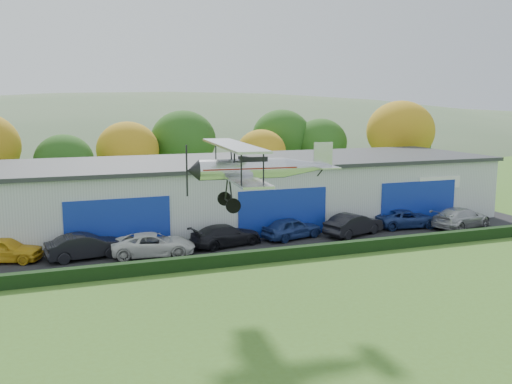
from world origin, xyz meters
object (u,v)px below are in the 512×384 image
object	(u,v)px
hangar	(255,190)
car_6	(407,219)
car_5	(354,224)
car_0	(4,249)
car_3	(226,235)
car_2	(154,244)
biplane	(255,166)
car_7	(461,218)
car_4	(292,228)
car_1	(86,246)

from	to	relation	value
hangar	car_6	size ratio (longest dim) A/B	7.95
hangar	car_5	distance (m)	9.32
car_0	hangar	bearing A→B (deg)	-52.50
hangar	car_3	distance (m)	8.93
hangar	car_2	distance (m)	13.01
car_3	biplane	distance (m)	12.74
car_0	car_5	world-z (taller)	car_5
car_0	car_5	distance (m)	24.29
car_0	car_3	size ratio (longest dim) A/B	0.91
car_2	car_7	distance (m)	24.48
car_0	car_3	bearing A→B (deg)	-74.67
car_6	car_4	bearing A→B (deg)	97.64
car_2	car_7	xyz separation A→B (m)	(24.48, -0.19, 0.07)
car_2	car_3	world-z (taller)	same
car_6	biplane	size ratio (longest dim) A/B	0.60
car_0	car_1	bearing A→B (deg)	-82.32
car_6	biplane	xyz separation A→B (m)	(-17.10, -11.57, 6.16)
car_6	car_1	bearing A→B (deg)	97.67
car_4	biplane	size ratio (longest dim) A/B	0.55
biplane	car_5	bearing A→B (deg)	47.20
car_7	hangar	bearing A→B (deg)	43.65
car_5	hangar	bearing A→B (deg)	14.56
car_0	biplane	world-z (taller)	biplane
car_1	car_7	size ratio (longest dim) A/B	0.88
car_2	car_1	bearing A→B (deg)	87.60
car_2	car_6	distance (m)	20.51
car_3	car_7	xyz separation A→B (m)	(19.28, -1.01, 0.07)
hangar	car_0	distance (m)	20.21
hangar	car_0	world-z (taller)	hangar
car_1	car_5	distance (m)	19.36
car_0	car_5	size ratio (longest dim) A/B	0.94
hangar	biplane	bearing A→B (deg)	-109.97
car_1	car_6	bearing A→B (deg)	-97.20
car_5	car_6	bearing A→B (deg)	-100.82
hangar	car_0	size ratio (longest dim) A/B	8.65
car_1	car_2	size ratio (longest dim) A/B	0.92
car_6	car_7	size ratio (longest dim) A/B	0.91
hangar	biplane	distance (m)	19.94
hangar	car_5	world-z (taller)	hangar
car_2	car_3	size ratio (longest dim) A/B	1.04
hangar	car_4	distance (m)	7.21
car_2	biplane	bearing A→B (deg)	-153.56
car_0	car_2	world-z (taller)	car_0
hangar	car_6	bearing A→B (deg)	-32.82
hangar	car_6	world-z (taller)	hangar
car_2	biplane	world-z (taller)	biplane
car_2	car_7	world-z (taller)	car_7
car_7	biplane	size ratio (longest dim) A/B	0.66
car_4	car_5	world-z (taller)	car_5
car_2	car_4	world-z (taller)	car_4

